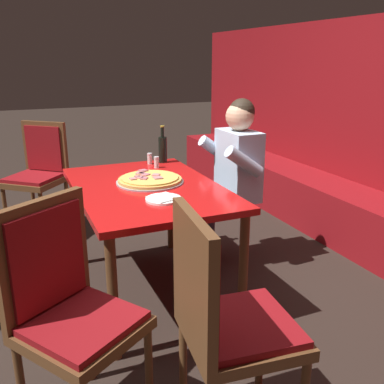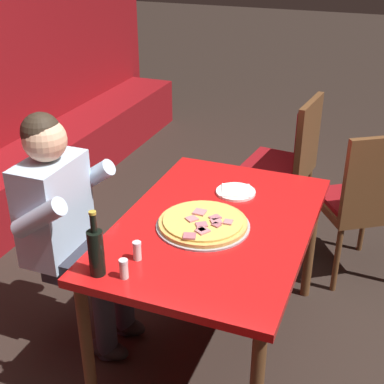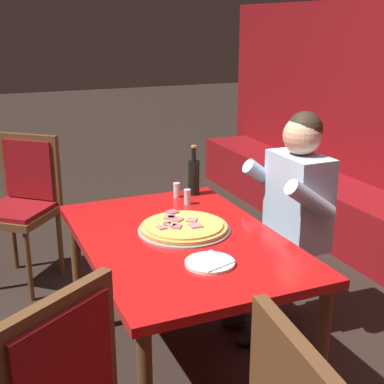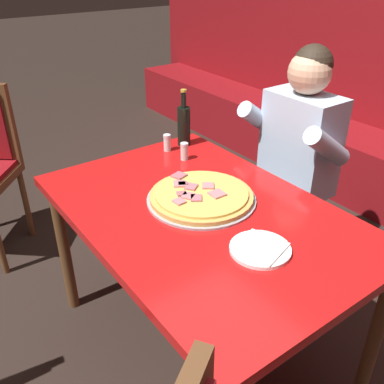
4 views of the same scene
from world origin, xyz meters
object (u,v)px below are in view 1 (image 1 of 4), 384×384
(shaker_red_pepper_flakes, at_px, (156,163))
(dining_chair_near_left, at_px, (39,169))
(beer_bottle, at_px, (163,149))
(diner_seated_blue_shirt, at_px, (228,176))
(dining_chair_side_aisle, at_px, (67,302))
(shaker_parmesan, at_px, (150,159))
(pizza, at_px, (150,180))
(dining_chair_far_right, at_px, (223,314))
(main_dining_table, at_px, (147,197))
(plate_white_paper, at_px, (163,199))

(shaker_red_pepper_flakes, distance_m, dining_chair_near_left, 1.29)
(beer_bottle, height_order, diner_seated_blue_shirt, diner_seated_blue_shirt)
(dining_chair_near_left, relative_size, dining_chair_side_aisle, 1.00)
(shaker_parmesan, bearing_deg, dining_chair_side_aisle, -29.84)
(pizza, xyz_separation_m, shaker_red_pepper_flakes, (-0.36, 0.17, 0.02))
(pizza, bearing_deg, shaker_parmesan, 162.21)
(pizza, height_order, dining_chair_far_right, dining_chair_far_right)
(shaker_parmesan, distance_m, dining_chair_near_left, 1.18)
(pizza, relative_size, shaker_red_pepper_flakes, 5.18)
(pizza, height_order, beer_bottle, beer_bottle)
(main_dining_table, bearing_deg, plate_white_paper, -0.08)
(shaker_parmesan, relative_size, shaker_red_pepper_flakes, 1.00)
(main_dining_table, bearing_deg, beer_bottle, 151.15)
(shaker_parmesan, bearing_deg, pizza, -17.79)
(shaker_red_pepper_flakes, relative_size, dining_chair_near_left, 0.09)
(diner_seated_blue_shirt, bearing_deg, main_dining_table, -74.53)
(dining_chair_near_left, xyz_separation_m, dining_chair_far_right, (2.70, 0.48, 0.00))
(beer_bottle, height_order, dining_chair_near_left, beer_bottle)
(dining_chair_side_aisle, bearing_deg, pizza, 144.92)
(beer_bottle, xyz_separation_m, dining_chair_near_left, (-0.85, -0.89, -0.28))
(plate_white_paper, relative_size, dining_chair_far_right, 0.21)
(dining_chair_far_right, bearing_deg, dining_chair_near_left, -170.01)
(main_dining_table, relative_size, dining_chair_side_aisle, 1.33)
(beer_bottle, bearing_deg, dining_chair_far_right, -12.54)
(pizza, bearing_deg, dining_chair_side_aisle, -35.08)
(dining_chair_near_left, bearing_deg, shaker_parmesan, 41.72)
(diner_seated_blue_shirt, bearing_deg, dining_chair_near_left, -134.04)
(main_dining_table, height_order, pizza, pizza)
(shaker_red_pepper_flakes, height_order, diner_seated_blue_shirt, diner_seated_blue_shirt)
(shaker_red_pepper_flakes, relative_size, dining_chair_side_aisle, 0.09)
(pizza, distance_m, dining_chair_side_aisle, 1.20)
(plate_white_paper, relative_size, diner_seated_blue_shirt, 0.16)
(dining_chair_side_aisle, bearing_deg, dining_chair_far_right, 56.06)
(main_dining_table, distance_m, diner_seated_blue_shirt, 0.73)
(beer_bottle, relative_size, dining_chair_near_left, 0.29)
(dining_chair_side_aisle, bearing_deg, main_dining_table, 144.86)
(plate_white_paper, height_order, dining_chair_near_left, dining_chair_near_left)
(dining_chair_near_left, bearing_deg, diner_seated_blue_shirt, 45.96)
(pizza, height_order, shaker_parmesan, shaker_parmesan)
(shaker_red_pepper_flakes, xyz_separation_m, dining_chair_far_right, (1.69, -0.31, -0.20))
(main_dining_table, height_order, dining_chair_near_left, dining_chair_near_left)
(beer_bottle, relative_size, diner_seated_blue_shirt, 0.23)
(dining_chair_near_left, bearing_deg, dining_chair_far_right, 9.99)
(pizza, height_order, dining_chair_near_left, dining_chair_near_left)
(plate_white_paper, distance_m, shaker_parmesan, 0.91)
(dining_chair_side_aisle, bearing_deg, shaker_parmesan, 150.16)
(plate_white_paper, relative_size, shaker_red_pepper_flakes, 2.44)
(shaker_parmesan, bearing_deg, diner_seated_blue_shirt, 53.94)
(plate_white_paper, bearing_deg, beer_bottle, 160.64)
(shaker_red_pepper_flakes, bearing_deg, dining_chair_side_aisle, -32.61)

